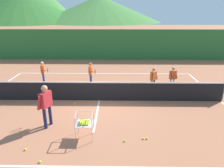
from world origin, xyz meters
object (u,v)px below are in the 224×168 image
(tennis_ball_3, at_px, (40,162))
(tennis_net, at_px, (99,91))
(tennis_ball_4, at_px, (25,149))
(tennis_ball_5, at_px, (125,141))
(student_1, at_px, (91,72))
(tennis_ball_2, at_px, (75,104))
(instructor, at_px, (46,102))
(student_2, at_px, (153,77))
(ball_cart, at_px, (84,122))
(student_3, at_px, (173,76))
(tennis_ball_0, at_px, (147,138))
(student_0, at_px, (43,71))
(tennis_ball_7, at_px, (143,138))

(tennis_ball_3, bearing_deg, tennis_net, 72.47)
(tennis_ball_4, height_order, tennis_ball_5, same)
(student_1, height_order, tennis_ball_2, student_1)
(instructor, height_order, student_2, instructor)
(instructor, bearing_deg, ball_cart, -25.61)
(tennis_ball_5, bearing_deg, tennis_ball_3, -157.23)
(student_3, height_order, tennis_ball_0, student_3)
(student_0, distance_m, tennis_ball_3, 7.23)
(tennis_net, xyz_separation_m, tennis_ball_2, (-1.12, -0.46, -0.47))
(instructor, distance_m, tennis_ball_4, 1.78)
(tennis_ball_0, bearing_deg, student_1, 114.69)
(student_1, bearing_deg, instructor, -103.11)
(ball_cart, relative_size, tennis_ball_5, 13.22)
(tennis_net, bearing_deg, tennis_ball_3, -107.53)
(student_0, distance_m, tennis_ball_4, 6.53)
(tennis_net, xyz_separation_m, student_2, (2.85, 1.29, 0.30))
(tennis_ball_0, xyz_separation_m, tennis_ball_3, (-3.29, -1.21, 0.00))
(instructor, distance_m, tennis_ball_0, 3.87)
(student_2, height_order, ball_cart, student_2)
(tennis_ball_2, relative_size, tennis_ball_5, 1.00)
(student_0, relative_size, tennis_ball_4, 20.10)
(tennis_ball_0, relative_size, tennis_ball_7, 1.00)
(tennis_net, distance_m, instructor, 3.02)
(ball_cart, height_order, tennis_ball_0, ball_cart)
(student_2, height_order, tennis_ball_5, student_2)
(tennis_ball_3, xyz_separation_m, tennis_ball_7, (3.16, 1.20, 0.00))
(tennis_net, relative_size, tennis_ball_7, 177.59)
(tennis_ball_0, relative_size, tennis_ball_5, 1.00)
(tennis_net, relative_size, student_3, 9.11)
(student_3, relative_size, tennis_ball_4, 19.50)
(ball_cart, distance_m, tennis_ball_5, 1.51)
(instructor, relative_size, tennis_ball_5, 24.48)
(tennis_ball_4, relative_size, tennis_ball_7, 1.00)
(tennis_ball_5, bearing_deg, tennis_ball_0, 11.16)
(instructor, xyz_separation_m, student_0, (-1.77, 4.85, -0.18))
(student_2, height_order, tennis_ball_2, student_2)
(instructor, xyz_separation_m, ball_cart, (1.50, -0.72, -0.41))
(student_3, height_order, tennis_ball_7, student_3)
(student_1, xyz_separation_m, tennis_ball_5, (1.78, -5.71, -0.76))
(student_0, distance_m, student_2, 6.50)
(instructor, height_order, tennis_ball_2, instructor)
(instructor, height_order, ball_cart, instructor)
(student_3, bearing_deg, student_2, -169.44)
(tennis_net, height_order, student_0, student_0)
(tennis_ball_2, height_order, tennis_ball_4, same)
(tennis_net, relative_size, tennis_ball_5, 177.59)
(student_2, bearing_deg, ball_cart, -125.33)
(tennis_ball_2, height_order, tennis_ball_3, same)
(tennis_ball_3, bearing_deg, tennis_ball_2, 86.08)
(instructor, bearing_deg, tennis_net, 53.56)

